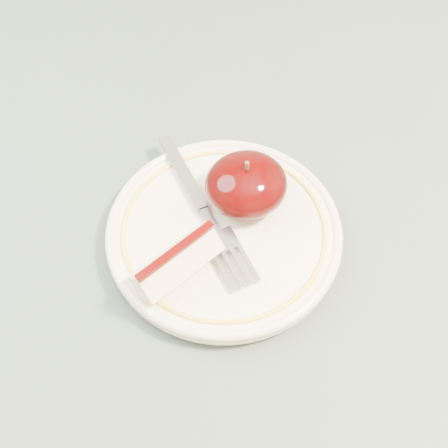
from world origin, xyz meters
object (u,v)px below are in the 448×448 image
object	(u,v)px
table	(248,252)
fork	(204,210)
apple_half	(246,185)
plate	(224,233)

from	to	relation	value
table	fork	world-z (taller)	fork
table	apple_half	size ratio (longest dim) A/B	11.99
plate	apple_half	bearing A→B (deg)	41.35
fork	plate	bearing A→B (deg)	-160.91
apple_half	fork	xyz separation A→B (m)	(-0.04, -0.00, -0.02)
table	fork	xyz separation A→B (m)	(-0.05, -0.01, 0.11)
apple_half	fork	world-z (taller)	apple_half
apple_half	fork	bearing A→B (deg)	-176.02
fork	apple_half	bearing A→B (deg)	-93.28
plate	fork	size ratio (longest dim) A/B	1.16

